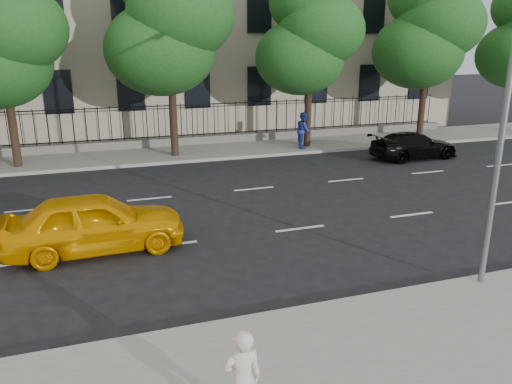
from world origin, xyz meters
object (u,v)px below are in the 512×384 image
at_px(woman_near, 243,379).
at_px(black_sedan, 414,145).
at_px(yellow_taxi, 95,223).
at_px(street_light, 493,58).

bearing_deg(woman_near, black_sedan, -131.75).
distance_m(yellow_taxi, woman_near, 7.86).
distance_m(yellow_taxi, black_sedan, 16.37).
xyz_separation_m(street_light, black_sedan, (6.49, 11.26, -4.51)).
height_order(street_light, black_sedan, street_light).
bearing_deg(woman_near, yellow_taxi, -75.89).
bearing_deg(black_sedan, woman_near, 135.04).
xyz_separation_m(yellow_taxi, woman_near, (1.85, -7.64, 0.12)).
height_order(yellow_taxi, woman_near, woman_near).
bearing_deg(street_light, black_sedan, 60.04).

